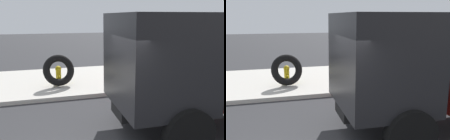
# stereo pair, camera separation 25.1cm
# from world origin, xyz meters

# --- Properties ---
(sidewalk_curb) EXTENTS (36.00, 5.00, 0.15)m
(sidewalk_curb) POSITION_xyz_m (0.00, 6.50, 0.07)
(sidewalk_curb) COLOR #BCB7AD
(sidewalk_curb) RESTS_ON ground
(fire_hydrant) EXTENTS (0.25, 0.56, 0.79)m
(fire_hydrant) POSITION_xyz_m (0.02, 5.64, 0.57)
(fire_hydrant) COLOR yellow
(fire_hydrant) RESTS_ON sidewalk_curb
(loose_tire) EXTENTS (1.37, 0.89, 1.29)m
(loose_tire) POSITION_xyz_m (0.03, 5.46, 0.80)
(loose_tire) COLOR black
(loose_tire) RESTS_ON sidewalk_curb
(stop_sign) EXTENTS (0.76, 0.08, 2.35)m
(stop_sign) POSITION_xyz_m (2.89, 4.76, 1.78)
(stop_sign) COLOR gray
(stop_sign) RESTS_ON sidewalk_curb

